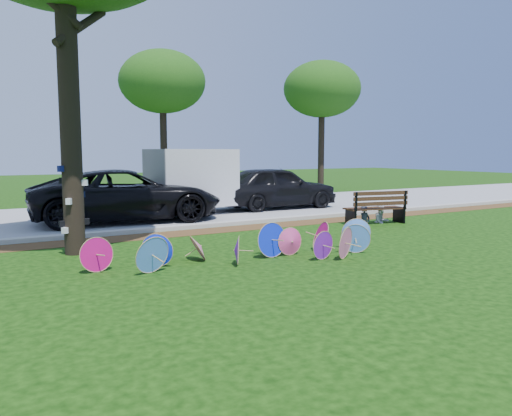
{
  "coord_description": "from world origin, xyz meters",
  "views": [
    {
      "loc": [
        -5.47,
        -8.29,
        2.24
      ],
      "look_at": [
        0.5,
        2.0,
        0.9
      ],
      "focal_mm": 35.0,
      "sensor_mm": 36.0,
      "label": 1
    }
  ],
  "objects_px": {
    "dark_pickup": "(276,187)",
    "person_right": "(382,205)",
    "parasol_pile": "(262,243)",
    "person_left": "(365,206)",
    "cargo_trailer": "(192,178)",
    "park_bench": "(375,207)",
    "black_van": "(127,196)"
  },
  "relations": [
    {
      "from": "dark_pickup",
      "to": "person_right",
      "type": "distance_m",
      "value": 5.13
    },
    {
      "from": "parasol_pile",
      "to": "person_left",
      "type": "distance_m",
      "value": 6.07
    },
    {
      "from": "dark_pickup",
      "to": "person_left",
      "type": "distance_m",
      "value": 5.07
    },
    {
      "from": "dark_pickup",
      "to": "parasol_pile",
      "type": "bearing_deg",
      "value": 147.89
    },
    {
      "from": "cargo_trailer",
      "to": "parasol_pile",
      "type": "bearing_deg",
      "value": -107.79
    },
    {
      "from": "parasol_pile",
      "to": "person_right",
      "type": "height_order",
      "value": "person_right"
    },
    {
      "from": "parasol_pile",
      "to": "park_bench",
      "type": "bearing_deg",
      "value": 25.34
    },
    {
      "from": "dark_pickup",
      "to": "cargo_trailer",
      "type": "distance_m",
      "value": 3.61
    },
    {
      "from": "park_bench",
      "to": "person_right",
      "type": "bearing_deg",
      "value": 18.78
    },
    {
      "from": "dark_pickup",
      "to": "cargo_trailer",
      "type": "xyz_separation_m",
      "value": [
        -3.58,
        0.01,
        0.48
      ]
    },
    {
      "from": "park_bench",
      "to": "person_right",
      "type": "distance_m",
      "value": 0.36
    },
    {
      "from": "black_van",
      "to": "cargo_trailer",
      "type": "bearing_deg",
      "value": -68.1
    },
    {
      "from": "parasol_pile",
      "to": "black_van",
      "type": "xyz_separation_m",
      "value": [
        -0.81,
        7.11,
        0.5
      ]
    },
    {
      "from": "parasol_pile",
      "to": "person_left",
      "type": "relative_size",
      "value": 5.73
    },
    {
      "from": "black_van",
      "to": "park_bench",
      "type": "height_order",
      "value": "black_van"
    },
    {
      "from": "person_right",
      "to": "person_left",
      "type": "bearing_deg",
      "value": -170.57
    },
    {
      "from": "black_van",
      "to": "cargo_trailer",
      "type": "height_order",
      "value": "cargo_trailer"
    },
    {
      "from": "parasol_pile",
      "to": "person_right",
      "type": "xyz_separation_m",
      "value": [
        6.1,
        2.77,
        0.22
      ]
    },
    {
      "from": "parasol_pile",
      "to": "person_right",
      "type": "bearing_deg",
      "value": 24.45
    },
    {
      "from": "dark_pickup",
      "to": "park_bench",
      "type": "height_order",
      "value": "dark_pickup"
    },
    {
      "from": "parasol_pile",
      "to": "black_van",
      "type": "height_order",
      "value": "black_van"
    },
    {
      "from": "person_left",
      "to": "parasol_pile",
      "type": "bearing_deg",
      "value": -159.73
    },
    {
      "from": "park_bench",
      "to": "person_right",
      "type": "relative_size",
      "value": 1.76
    },
    {
      "from": "park_bench",
      "to": "person_left",
      "type": "xyz_separation_m",
      "value": [
        -0.35,
        0.05,
        0.05
      ]
    },
    {
      "from": "parasol_pile",
      "to": "dark_pickup",
      "type": "relative_size",
      "value": 1.31
    },
    {
      "from": "person_right",
      "to": "cargo_trailer",
      "type": "bearing_deg",
      "value": 140.0
    },
    {
      "from": "park_bench",
      "to": "person_right",
      "type": "xyz_separation_m",
      "value": [
        0.35,
        0.05,
        0.04
      ]
    },
    {
      "from": "dark_pickup",
      "to": "person_right",
      "type": "xyz_separation_m",
      "value": [
        0.77,
        -5.06,
        -0.28
      ]
    },
    {
      "from": "parasol_pile",
      "to": "dark_pickup",
      "type": "height_order",
      "value": "dark_pickup"
    },
    {
      "from": "dark_pickup",
      "to": "person_left",
      "type": "xyz_separation_m",
      "value": [
        0.07,
        -5.06,
        -0.28
      ]
    },
    {
      "from": "cargo_trailer",
      "to": "park_bench",
      "type": "height_order",
      "value": "cargo_trailer"
    },
    {
      "from": "parasol_pile",
      "to": "black_van",
      "type": "bearing_deg",
      "value": 96.51
    }
  ]
}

